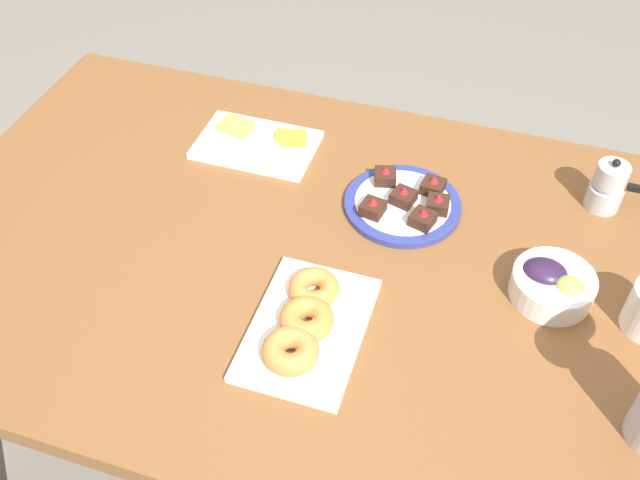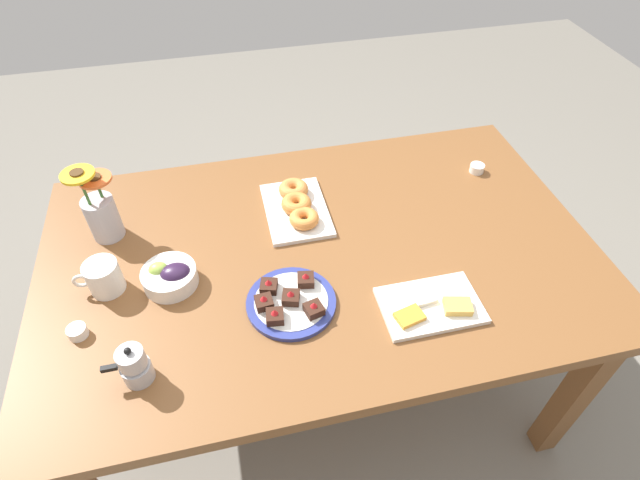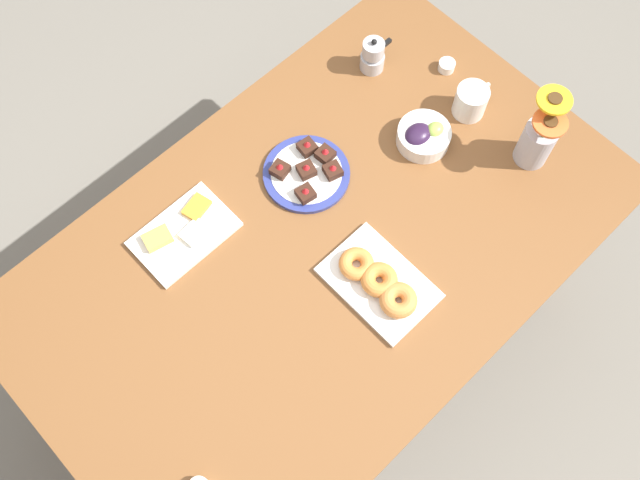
{
  "view_description": "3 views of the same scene",
  "coord_description": "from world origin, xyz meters",
  "px_view_note": "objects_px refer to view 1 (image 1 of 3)",
  "views": [
    {
      "loc": [
        0.28,
        -0.88,
        1.73
      ],
      "look_at": [
        0.0,
        0.0,
        0.78
      ],
      "focal_mm": 40.0,
      "sensor_mm": 36.0,
      "label": 1
    },
    {
      "loc": [
        0.23,
        0.98,
        1.79
      ],
      "look_at": [
        0.0,
        0.0,
        0.78
      ],
      "focal_mm": 28.0,
      "sensor_mm": 36.0,
      "label": 2
    },
    {
      "loc": [
        -0.5,
        -0.52,
        2.44
      ],
      "look_at": [
        0.0,
        0.0,
        0.78
      ],
      "focal_mm": 40.0,
      "sensor_mm": 36.0,
      "label": 3
    }
  ],
  "objects_px": {
    "dining_table": "(320,284)",
    "grape_bowl": "(552,284)",
    "croissant_platter": "(305,324)",
    "dessert_plate": "(404,203)",
    "cheese_platter": "(257,143)",
    "moka_pot": "(608,187)"
  },
  "relations": [
    {
      "from": "grape_bowl",
      "to": "croissant_platter",
      "type": "height_order",
      "value": "grape_bowl"
    },
    {
      "from": "dining_table",
      "to": "grape_bowl",
      "type": "distance_m",
      "value": 0.44
    },
    {
      "from": "dining_table",
      "to": "croissant_platter",
      "type": "height_order",
      "value": "croissant_platter"
    },
    {
      "from": "dessert_plate",
      "to": "moka_pot",
      "type": "distance_m",
      "value": 0.4
    },
    {
      "from": "croissant_platter",
      "to": "moka_pot",
      "type": "distance_m",
      "value": 0.68
    },
    {
      "from": "dining_table",
      "to": "grape_bowl",
      "type": "bearing_deg",
      "value": 4.39
    },
    {
      "from": "croissant_platter",
      "to": "dessert_plate",
      "type": "height_order",
      "value": "same"
    },
    {
      "from": "dining_table",
      "to": "moka_pot",
      "type": "distance_m",
      "value": 0.6
    },
    {
      "from": "grape_bowl",
      "to": "croissant_platter",
      "type": "bearing_deg",
      "value": -151.28
    },
    {
      "from": "cheese_platter",
      "to": "moka_pot",
      "type": "relative_size",
      "value": 2.18
    },
    {
      "from": "grape_bowl",
      "to": "dessert_plate",
      "type": "bearing_deg",
      "value": 154.44
    },
    {
      "from": "grape_bowl",
      "to": "croissant_platter",
      "type": "relative_size",
      "value": 0.53
    },
    {
      "from": "grape_bowl",
      "to": "croissant_platter",
      "type": "distance_m",
      "value": 0.44
    },
    {
      "from": "moka_pot",
      "to": "cheese_platter",
      "type": "bearing_deg",
      "value": -177.24
    },
    {
      "from": "croissant_platter",
      "to": "dessert_plate",
      "type": "xyz_separation_m",
      "value": [
        0.09,
        0.36,
        -0.01
      ]
    },
    {
      "from": "cheese_platter",
      "to": "dessert_plate",
      "type": "bearing_deg",
      "value": -14.9
    },
    {
      "from": "dining_table",
      "to": "dessert_plate",
      "type": "height_order",
      "value": "dessert_plate"
    },
    {
      "from": "cheese_platter",
      "to": "croissant_platter",
      "type": "distance_m",
      "value": 0.52
    },
    {
      "from": "dining_table",
      "to": "croissant_platter",
      "type": "relative_size",
      "value": 5.71
    },
    {
      "from": "cheese_platter",
      "to": "moka_pot",
      "type": "xyz_separation_m",
      "value": [
        0.73,
        0.04,
        0.04
      ]
    },
    {
      "from": "moka_pot",
      "to": "dining_table",
      "type": "bearing_deg",
      "value": -148.6
    },
    {
      "from": "cheese_platter",
      "to": "croissant_platter",
      "type": "height_order",
      "value": "croissant_platter"
    }
  ]
}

